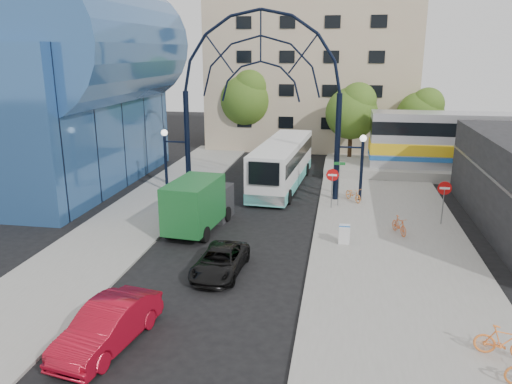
% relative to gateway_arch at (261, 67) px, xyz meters
% --- Properties ---
extents(ground, '(120.00, 120.00, 0.00)m').
position_rel_gateway_arch_xyz_m(ground, '(0.00, -14.00, -8.56)').
color(ground, black).
rests_on(ground, ground).
extents(sidewalk_east, '(8.00, 56.00, 0.12)m').
position_rel_gateway_arch_xyz_m(sidewalk_east, '(8.00, -10.00, -8.50)').
color(sidewalk_east, gray).
rests_on(sidewalk_east, ground).
extents(plaza_west, '(5.00, 50.00, 0.12)m').
position_rel_gateway_arch_xyz_m(plaza_west, '(-6.50, -8.00, -8.50)').
color(plaza_west, gray).
rests_on(plaza_west, ground).
extents(gateway_arch, '(13.64, 0.44, 12.10)m').
position_rel_gateway_arch_xyz_m(gateway_arch, '(0.00, 0.00, 0.00)').
color(gateway_arch, black).
rests_on(gateway_arch, ground).
extents(stop_sign, '(0.80, 0.07, 2.50)m').
position_rel_gateway_arch_xyz_m(stop_sign, '(4.80, -2.00, -6.56)').
color(stop_sign, slate).
rests_on(stop_sign, sidewalk_east).
extents(do_not_enter_sign, '(0.76, 0.07, 2.48)m').
position_rel_gateway_arch_xyz_m(do_not_enter_sign, '(11.00, -4.00, -6.58)').
color(do_not_enter_sign, slate).
rests_on(do_not_enter_sign, sidewalk_east).
extents(street_name_sign, '(0.70, 0.70, 2.80)m').
position_rel_gateway_arch_xyz_m(street_name_sign, '(5.20, -1.40, -6.43)').
color(street_name_sign, slate).
rests_on(street_name_sign, sidewalk_east).
extents(sandwich_board, '(0.55, 0.61, 0.99)m').
position_rel_gateway_arch_xyz_m(sandwich_board, '(5.60, -8.02, -7.81)').
color(sandwich_board, white).
rests_on(sandwich_board, sidewalk_east).
extents(transit_hall, '(16.50, 18.00, 14.50)m').
position_rel_gateway_arch_xyz_m(transit_hall, '(-15.30, 1.00, -1.86)').
color(transit_hall, '#305A93').
rests_on(transit_hall, ground).
extents(apartment_block, '(20.00, 12.10, 14.00)m').
position_rel_gateway_arch_xyz_m(apartment_block, '(2.00, 20.97, -1.55)').
color(apartment_block, tan).
rests_on(apartment_block, ground).
extents(tree_north_a, '(4.48, 4.48, 7.00)m').
position_rel_gateway_arch_xyz_m(tree_north_a, '(6.12, 11.93, -3.95)').
color(tree_north_a, '#382314').
rests_on(tree_north_a, ground).
extents(tree_north_b, '(5.12, 5.12, 8.00)m').
position_rel_gateway_arch_xyz_m(tree_north_b, '(-3.88, 15.93, -3.29)').
color(tree_north_b, '#382314').
rests_on(tree_north_b, ground).
extents(tree_north_c, '(4.16, 4.16, 6.50)m').
position_rel_gateway_arch_xyz_m(tree_north_c, '(12.12, 13.93, -4.28)').
color(tree_north_c, '#382314').
rests_on(tree_north_c, ground).
extents(city_bus, '(3.47, 12.01, 3.26)m').
position_rel_gateway_arch_xyz_m(city_bus, '(1.10, 3.10, -6.85)').
color(city_bus, white).
rests_on(city_bus, ground).
extents(green_truck, '(2.71, 6.01, 2.94)m').
position_rel_gateway_arch_xyz_m(green_truck, '(-2.28, -6.76, -7.09)').
color(green_truck, black).
rests_on(green_truck, ground).
extents(black_suv, '(2.11, 4.23, 1.15)m').
position_rel_gateway_arch_xyz_m(black_suv, '(0.19, -12.18, -7.98)').
color(black_suv, black).
rests_on(black_suv, ground).
extents(red_sedan, '(2.34, 4.76, 1.50)m').
position_rel_gateway_arch_xyz_m(red_sedan, '(-2.15, -18.30, -7.81)').
color(red_sedan, maroon).
rests_on(red_sedan, ground).
extents(bike_near_a, '(1.40, 1.74, 0.89)m').
position_rel_gateway_arch_xyz_m(bike_near_a, '(6.17, -0.27, -7.99)').
color(bike_near_a, orange).
rests_on(bike_near_a, sidewalk_east).
extents(bike_near_b, '(0.99, 1.63, 0.95)m').
position_rel_gateway_arch_xyz_m(bike_near_b, '(8.49, -6.00, -7.96)').
color(bike_near_b, orange).
rests_on(bike_near_b, sidewalk_east).
extents(bike_far_b, '(1.84, 0.92, 1.06)m').
position_rel_gateway_arch_xyz_m(bike_far_b, '(10.61, -16.94, -7.91)').
color(bike_far_b, orange).
rests_on(bike_far_b, sidewalk_east).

